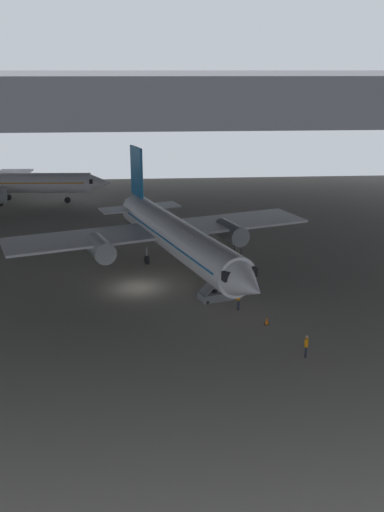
% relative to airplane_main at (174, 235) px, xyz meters
% --- Properties ---
extents(ground_plane, '(110.00, 110.00, 0.00)m').
position_rel_airplane_main_xyz_m(ground_plane, '(-3.65, -5.62, -3.30)').
color(ground_plane, gray).
extents(hangar_structure, '(121.00, 99.00, 18.83)m').
position_rel_airplane_main_xyz_m(hangar_structure, '(-3.74, 8.15, 14.88)').
color(hangar_structure, '#4C4F54').
rests_on(hangar_structure, ground_plane).
extents(airplane_main, '(32.48, 32.74, 10.67)m').
position_rel_airplane_main_xyz_m(airplane_main, '(0.00, 0.00, 0.00)').
color(airplane_main, white).
rests_on(airplane_main, ground_plane).
extents(boarding_stairs, '(4.27, 2.64, 4.49)m').
position_rel_airplane_main_xyz_m(boarding_stairs, '(3.56, -8.69, -2.59)').
color(boarding_stairs, slate).
rests_on(boarding_stairs, ground_plane).
extents(crew_worker_near_nose, '(0.34, 0.51, 1.67)m').
position_rel_airplane_main_xyz_m(crew_worker_near_nose, '(8.12, -19.80, -2.35)').
color(crew_worker_near_nose, '#232838').
rests_on(crew_worker_near_nose, ground_plane).
extents(crew_worker_by_stairs, '(0.37, 0.49, 1.76)m').
position_rel_airplane_main_xyz_m(crew_worker_by_stairs, '(4.73, -11.29, -2.29)').
color(crew_worker_by_stairs, '#232838').
rests_on(crew_worker_by_stairs, ground_plane).
extents(airplane_distant, '(28.42, 27.43, 9.25)m').
position_rel_airplane_main_xyz_m(airplane_distant, '(-22.41, 30.72, -0.26)').
color(airplane_distant, white).
rests_on(airplane_distant, ground_plane).
extents(traffic_cone_orange, '(0.36, 0.36, 0.60)m').
position_rel_airplane_main_xyz_m(traffic_cone_orange, '(6.52, -14.28, -3.01)').
color(traffic_cone_orange, black).
rests_on(traffic_cone_orange, ground_plane).
extents(baggage_tug, '(1.82, 2.45, 0.90)m').
position_rel_airplane_main_xyz_m(baggage_tug, '(3.39, 10.01, -2.78)').
color(baggage_tug, yellow).
rests_on(baggage_tug, ground_plane).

